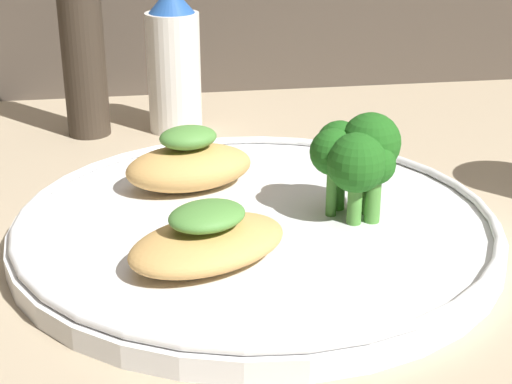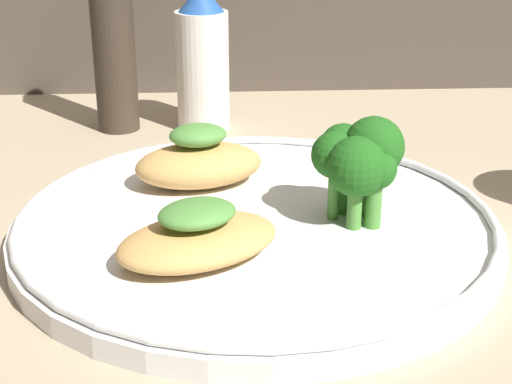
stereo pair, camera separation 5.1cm
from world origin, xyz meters
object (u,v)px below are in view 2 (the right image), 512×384
at_px(plate, 256,226).
at_px(broccoli_bunch, 360,159).
at_px(pepper_grinder, 113,40).
at_px(sauce_bottle, 203,61).

distance_m(plate, broccoli_bunch, 0.08).
distance_m(broccoli_bunch, pepper_grinder, 0.31).
bearing_deg(plate, sauce_bottle, 98.54).
bearing_deg(broccoli_bunch, plate, 176.81).
relative_size(sauce_bottle, pepper_grinder, 0.74).
xyz_separation_m(plate, pepper_grinder, (-0.12, 0.24, 0.07)).
distance_m(plate, pepper_grinder, 0.28).
relative_size(plate, broccoli_bunch, 4.61).
height_order(plate, broccoli_bunch, broccoli_bunch).
bearing_deg(plate, broccoli_bunch, -3.19).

